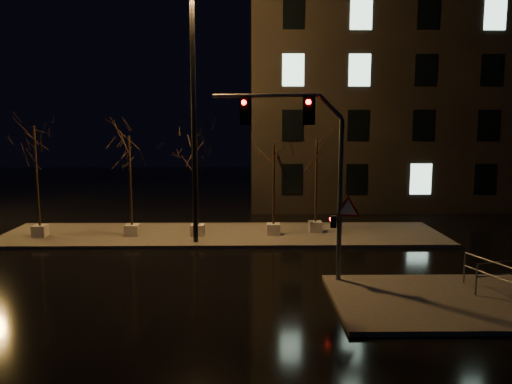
{
  "coord_description": "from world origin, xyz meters",
  "views": [
    {
      "loc": [
        1.33,
        -18.59,
        5.69
      ],
      "look_at": [
        1.62,
        2.05,
        2.8
      ],
      "focal_mm": 35.0,
      "sensor_mm": 36.0,
      "label": 1
    }
  ],
  "objects": [
    {
      "name": "sidewalk_corner",
      "position": [
        7.5,
        -3.5,
        0.07
      ],
      "size": [
        7.0,
        5.0,
        0.15
      ],
      "primitive_type": "cube",
      "color": "#45433E",
      "rests_on": "ground"
    },
    {
      "name": "traffic_signal_mast",
      "position": [
        3.47,
        -1.27,
        4.44
      ],
      "size": [
        5.23,
        1.3,
        6.53
      ],
      "rotation": [
        0.0,
        0.0,
        -0.22
      ],
      "color": "#5A5C62",
      "rests_on": "sidewalk_corner"
    },
    {
      "name": "tree_3",
      "position": [
        2.54,
        5.67,
        3.65
      ],
      "size": [
        1.8,
        1.8,
        4.61
      ],
      "color": "#B2AFA6",
      "rests_on": "median"
    },
    {
      "name": "median",
      "position": [
        0.0,
        6.0,
        0.07
      ],
      "size": [
        22.0,
        5.0,
        0.15
      ],
      "primitive_type": "cube",
      "color": "#45433E",
      "rests_on": "ground"
    },
    {
      "name": "guard_rail_a",
      "position": [
        9.81,
        -2.85,
        0.84
      ],
      "size": [
        2.35,
        0.71,
        1.05
      ],
      "rotation": [
        0.0,
        0.0,
        0.28
      ],
      "color": "#5A5C62",
      "rests_on": "sidewalk_corner"
    },
    {
      "name": "tree_0",
      "position": [
        -8.91,
        5.44,
        4.34
      ],
      "size": [
        1.8,
        1.8,
        5.52
      ],
      "color": "#B2AFA6",
      "rests_on": "median"
    },
    {
      "name": "tree_4",
      "position": [
        4.7,
        6.21,
        3.81
      ],
      "size": [
        1.8,
        1.8,
        4.82
      ],
      "color": "#B2AFA6",
      "rests_on": "median"
    },
    {
      "name": "building",
      "position": [
        14.0,
        18.0,
        7.5
      ],
      "size": [
        25.0,
        12.0,
        15.0
      ],
      "primitive_type": "cube",
      "color": "black",
      "rests_on": "ground"
    },
    {
      "name": "streetlight_main",
      "position": [
        -1.16,
        4.19,
        6.78
      ],
      "size": [
        2.88,
        0.59,
        11.49
      ],
      "rotation": [
        0.0,
        0.0,
        -0.1
      ],
      "color": "black",
      "rests_on": "median"
    },
    {
      "name": "tree_2",
      "position": [
        -1.21,
        5.54,
        3.86
      ],
      "size": [
        1.8,
        1.8,
        4.89
      ],
      "color": "#B2AFA6",
      "rests_on": "median"
    },
    {
      "name": "ground",
      "position": [
        0.0,
        0.0,
        0.0
      ],
      "size": [
        90.0,
        90.0,
        0.0
      ],
      "primitive_type": "plane",
      "color": "black",
      "rests_on": "ground"
    },
    {
      "name": "tree_1",
      "position": [
        -4.44,
        5.54,
        3.97
      ],
      "size": [
        1.8,
        1.8,
        5.04
      ],
      "color": "#B2AFA6",
      "rests_on": "median"
    },
    {
      "name": "guard_rail_b",
      "position": [
        9.17,
        -3.03,
        0.86
      ],
      "size": [
        0.8,
        2.2,
        1.1
      ],
      "rotation": [
        0.0,
        0.0,
        1.9
      ],
      "color": "#5A5C62",
      "rests_on": "sidewalk_corner"
    }
  ]
}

